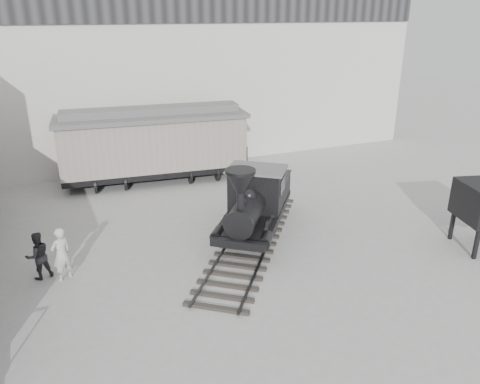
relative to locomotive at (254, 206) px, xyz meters
name	(u,v)px	position (x,y,z in m)	size (l,w,h in m)	color
ground	(261,286)	(-1.41, -3.67, -1.28)	(90.00, 90.00, 0.00)	#9E9E9B
north_wall	(150,69)	(-1.41, 11.31, 4.27)	(34.00, 2.51, 11.00)	silver
locomotive	(254,206)	(0.00, 0.00, 0.00)	(7.61, 9.12, 3.47)	#2F2A25
boxcar	(154,143)	(-2.20, 8.12, 0.83)	(10.06, 4.01, 4.02)	black
visitor_a	(61,254)	(-7.44, -0.64, -0.32)	(0.70, 0.46, 1.92)	silver
visitor_b	(38,256)	(-8.18, -0.22, -0.43)	(0.83, 0.64, 1.70)	#2C2B2E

